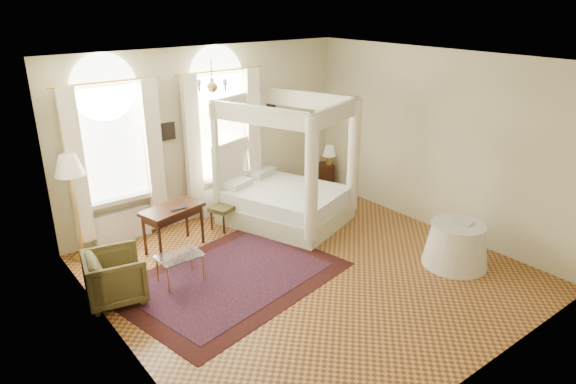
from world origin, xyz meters
name	(u,v)px	position (x,y,z in m)	size (l,w,h in m)	color
ground	(308,272)	(0.00, 0.00, 0.00)	(6.00, 6.00, 0.00)	#B07433
room_walls	(310,153)	(0.00, 0.00, 1.98)	(6.00, 6.00, 6.00)	beige
window_left	(116,163)	(-1.90, 2.87, 1.49)	(1.62, 0.27, 3.29)	white
window_right	(222,142)	(0.20, 2.87, 1.49)	(1.62, 0.27, 3.29)	white
chandelier	(212,85)	(-0.90, 1.20, 2.91)	(0.51, 0.45, 0.50)	gold
wall_pictures	(213,122)	(0.09, 2.97, 1.89)	(2.54, 0.03, 0.39)	black
canopy_bed	(286,195)	(0.95, 1.81, 0.55)	(2.43, 2.68, 2.41)	beige
nightstand	(323,176)	(2.70, 2.70, 0.30)	(0.41, 0.37, 0.59)	#341A0E
nightstand_lamp	(329,152)	(2.78, 2.62, 0.87)	(0.29, 0.29, 0.43)	gold
writing_desk	(173,214)	(-1.32, 2.05, 0.67)	(1.14, 0.77, 0.78)	#341A0E
laptop	(178,207)	(-1.25, 1.97, 0.79)	(0.31, 0.20, 0.02)	black
stool	(222,210)	(-0.23, 2.24, 0.38)	(0.50, 0.50, 0.46)	#453D1D
armchair	(115,277)	(-2.70, 1.10, 0.37)	(0.80, 0.82, 0.74)	#4B4220
coffee_table	(179,258)	(-1.74, 0.99, 0.41)	(0.67, 0.47, 0.46)	silver
floor_lamp	(69,171)	(-2.70, 2.70, 1.55)	(0.47, 0.47, 1.82)	gold
oriental_rug	(231,279)	(-1.10, 0.58, 0.01)	(3.75, 3.02, 0.01)	#3D130E
side_table	(456,245)	(2.07, -1.27, 0.35)	(1.05, 1.05, 0.72)	#EEE4CF
book	(461,224)	(2.07, -1.30, 0.73)	(0.22, 0.30, 0.03)	black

